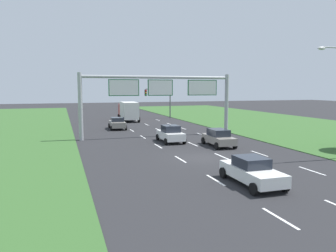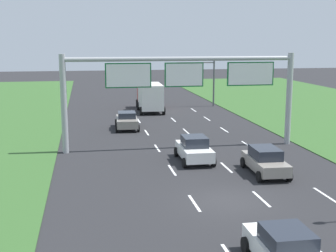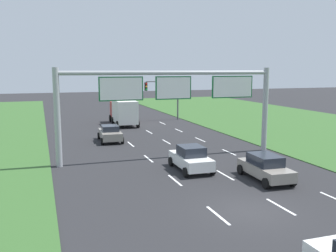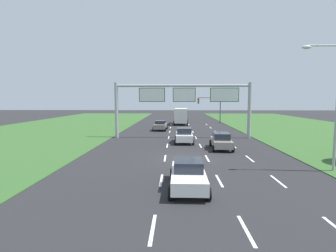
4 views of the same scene
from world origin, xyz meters
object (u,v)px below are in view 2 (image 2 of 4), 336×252
object	(u,v)px
car_mid_lane	(127,120)
box_truck	(150,96)
traffic_light_mast	(198,74)
car_near_red	(194,149)
car_lead_silver	(265,161)
sign_gantry	(184,82)
car_far_ahead	(288,252)

from	to	relation	value
car_mid_lane	box_truck	world-z (taller)	box_truck
box_truck	traffic_light_mast	size ratio (longest dim) A/B	1.31
car_near_red	car_lead_silver	bearing A→B (deg)	-44.69
car_near_red	sign_gantry	size ratio (longest dim) A/B	0.24
car_near_red	sign_gantry	bearing A→B (deg)	88.79
sign_gantry	traffic_light_mast	size ratio (longest dim) A/B	3.08
car_mid_lane	box_truck	distance (m)	10.78
car_lead_silver	car_far_ahead	size ratio (longest dim) A/B	0.96
car_mid_lane	traffic_light_mast	distance (m)	16.17
car_near_red	sign_gantry	xyz separation A→B (m)	(0.14, 3.86, 4.12)
car_far_ahead	traffic_light_mast	bearing A→B (deg)	81.37
car_far_ahead	box_truck	bearing A→B (deg)	90.10
car_near_red	box_truck	bearing A→B (deg)	90.54
car_lead_silver	car_far_ahead	distance (m)	12.26
car_near_red	box_truck	world-z (taller)	box_truck
car_mid_lane	car_far_ahead	xyz separation A→B (m)	(3.09, -27.39, -0.01)
box_truck	car_lead_silver	bearing A→B (deg)	-80.62
car_mid_lane	traffic_light_mast	size ratio (longest dim) A/B	0.76
car_near_red	car_mid_lane	world-z (taller)	car_near_red
car_far_ahead	traffic_light_mast	xyz separation A→B (m)	(6.58, 39.98, 3.10)
traffic_light_mast	car_mid_lane	bearing A→B (deg)	-127.50
car_near_red	traffic_light_mast	xyz separation A→B (m)	(6.29, 24.74, 3.03)
car_mid_lane	traffic_light_mast	world-z (taller)	traffic_light_mast
car_near_red	car_far_ahead	size ratio (longest dim) A/B	0.91
car_far_ahead	sign_gantry	size ratio (longest dim) A/B	0.26
car_near_red	car_lead_silver	xyz separation A→B (m)	(3.53, -3.60, -0.02)
car_lead_silver	sign_gantry	xyz separation A→B (m)	(-3.40, 7.46, 4.14)
car_lead_silver	sign_gantry	distance (m)	9.19
car_far_ahead	car_lead_silver	bearing A→B (deg)	72.56
traffic_light_mast	car_near_red	bearing A→B (deg)	-104.27
car_near_red	car_mid_lane	xyz separation A→B (m)	(-3.37, 12.14, -0.05)
car_lead_silver	car_far_ahead	xyz separation A→B (m)	(-3.82, -11.65, -0.04)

